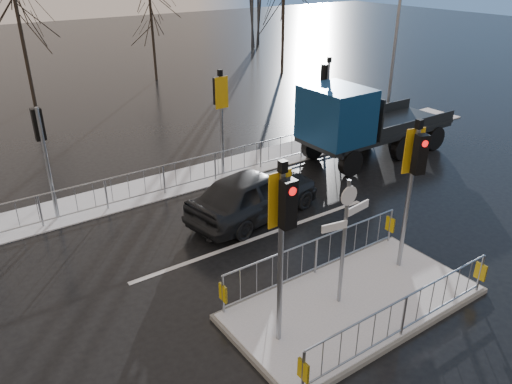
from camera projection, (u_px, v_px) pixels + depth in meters
ground at (354, 305)px, 11.63m from camera, size 120.00×120.00×0.00m
snow_verge at (183, 180)px, 17.99m from camera, size 30.00×2.00×0.04m
lane_markings at (364, 313)px, 11.38m from camera, size 8.00×11.38×0.01m
traffic_island at (354, 292)px, 11.47m from camera, size 6.00×3.04×4.15m
far_kerb_fixtures at (196, 157)px, 17.34m from camera, size 18.00×0.65×3.83m
car_far_lane at (254, 194)px, 15.27m from camera, size 4.80×2.62×1.55m
flatbed_truck at (353, 121)px, 19.07m from camera, size 6.59×2.41×3.05m
tree_far_a at (17, 11)px, 24.81m from camera, size 3.75×3.75×7.08m
tree_far_b at (151, 12)px, 30.69m from camera, size 3.25×3.25×6.14m
street_lamp_right at (398, 31)px, 21.47m from camera, size 1.25×0.18×8.00m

